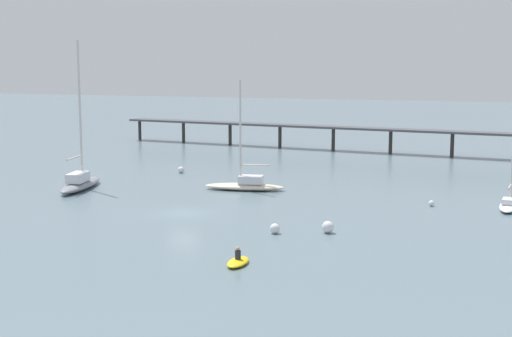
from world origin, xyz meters
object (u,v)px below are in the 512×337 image
(pier, at_px, (428,126))
(mooring_buoy_mid, at_px, (431,203))
(dinghy_yellow, at_px, (238,261))
(mooring_buoy_inner, at_px, (181,170))
(mooring_buoy_near, at_px, (328,227))
(mooring_buoy_far, at_px, (275,229))
(sailboat_gray, at_px, (80,181))
(sailboat_cream, at_px, (246,184))
(sailboat_white, at_px, (510,202))

(pier, height_order, mooring_buoy_mid, pier)
(dinghy_yellow, height_order, mooring_buoy_inner, dinghy_yellow)
(pier, distance_m, mooring_buoy_near, 48.96)
(mooring_buoy_mid, bearing_deg, mooring_buoy_near, -113.63)
(dinghy_yellow, xyz_separation_m, mooring_buoy_inner, (-20.51, 32.60, 0.15))
(mooring_buoy_inner, distance_m, mooring_buoy_mid, 30.62)
(dinghy_yellow, distance_m, mooring_buoy_inner, 38.51)
(dinghy_yellow, height_order, mooring_buoy_far, dinghy_yellow)
(sailboat_gray, height_order, mooring_buoy_inner, sailboat_gray)
(pier, xyz_separation_m, mooring_buoy_far, (-4.00, -50.37, -3.57))
(mooring_buoy_mid, bearing_deg, mooring_buoy_far, -122.41)
(mooring_buoy_far, relative_size, mooring_buoy_inner, 1.02)
(mooring_buoy_inner, bearing_deg, pier, 47.78)
(mooring_buoy_far, bearing_deg, mooring_buoy_near, 23.50)
(dinghy_yellow, distance_m, mooring_buoy_near, 10.49)
(sailboat_cream, bearing_deg, mooring_buoy_mid, -5.35)
(sailboat_cream, distance_m, mooring_buoy_far, 18.47)
(pier, distance_m, sailboat_white, 36.47)
(sailboat_gray, distance_m, mooring_buoy_far, 26.47)
(sailboat_gray, relative_size, sailboat_cream, 1.35)
(sailboat_cream, xyz_separation_m, mooring_buoy_far, (8.82, -16.23, -0.27))
(sailboat_gray, xyz_separation_m, mooring_buoy_inner, (4.30, 13.28, -0.49))
(dinghy_yellow, xyz_separation_m, mooring_buoy_near, (2.91, 10.07, 0.23))
(mooring_buoy_far, relative_size, mooring_buoy_mid, 1.49)
(sailboat_gray, distance_m, sailboat_cream, 16.29)
(sailboat_white, bearing_deg, pier, 108.62)
(dinghy_yellow, bearing_deg, sailboat_gray, 142.09)
(sailboat_gray, height_order, mooring_buoy_far, sailboat_gray)
(sailboat_cream, xyz_separation_m, sailboat_white, (24.42, -0.27, -0.09))
(sailboat_white, distance_m, mooring_buoy_inner, 36.38)
(sailboat_gray, relative_size, mooring_buoy_mid, 28.91)
(sailboat_cream, relative_size, mooring_buoy_far, 14.36)
(mooring_buoy_far, bearing_deg, pier, 85.46)
(dinghy_yellow, bearing_deg, mooring_buoy_far, 94.27)
(mooring_buoy_far, bearing_deg, sailboat_gray, 155.95)
(sailboat_cream, height_order, dinghy_yellow, sailboat_cream)
(mooring_buoy_mid, bearing_deg, sailboat_white, 12.60)
(pier, height_order, dinghy_yellow, pier)
(sailboat_cream, height_order, mooring_buoy_inner, sailboat_cream)
(sailboat_cream, bearing_deg, mooring_buoy_inner, 144.67)
(pier, relative_size, sailboat_white, 7.72)
(sailboat_white, relative_size, mooring_buoy_inner, 12.22)
(pier, bearing_deg, sailboat_white, -71.38)
(sailboat_cream, relative_size, mooring_buoy_mid, 21.37)
(dinghy_yellow, distance_m, mooring_buoy_mid, 24.62)
(pier, relative_size, mooring_buoy_far, 92.49)
(sailboat_gray, xyz_separation_m, dinghy_yellow, (24.81, -19.32, -0.64))
(sailboat_cream, distance_m, sailboat_white, 24.42)
(mooring_buoy_far, bearing_deg, sailboat_white, 45.66)
(pier, xyz_separation_m, sailboat_gray, (-28.17, -39.59, -3.09))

